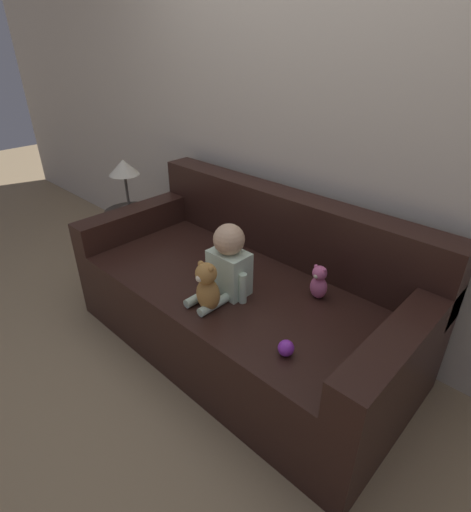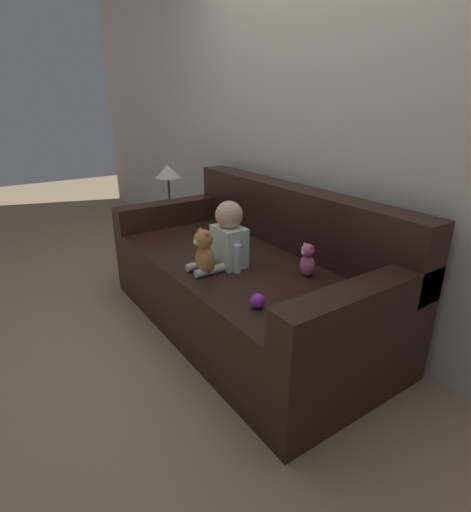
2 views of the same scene
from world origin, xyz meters
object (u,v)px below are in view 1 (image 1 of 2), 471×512
couch (246,299)px  plush_toy_side (319,282)px  teddy_bear_brown (207,287)px  toy_ball (286,348)px  side_table (127,192)px  person_baby (228,264)px

couch → plush_toy_side: size_ratio=10.52×
couch → plush_toy_side: couch is taller
teddy_bear_brown → toy_ball: size_ratio=3.72×
plush_toy_side → teddy_bear_brown: bearing=-126.1°
side_table → teddy_bear_brown: bearing=-17.4°
couch → toy_ball: bearing=-32.7°
toy_ball → side_table: (-1.80, 0.41, 0.13)m
side_table → couch: bearing=-2.4°
plush_toy_side → side_table: size_ratio=0.21×
person_baby → side_table: 1.32m
teddy_bear_brown → plush_toy_side: bearing=53.9°
person_baby → teddy_bear_brown: bearing=-79.2°
teddy_bear_brown → plush_toy_side: 0.57m
couch → person_baby: couch is taller
toy_ball → side_table: 1.85m
teddy_bear_brown → toy_ball: (0.48, 0.01, -0.10)m
couch → side_table: 1.30m
side_table → toy_ball: bearing=-12.7°
teddy_bear_brown → side_table: size_ratio=0.30×
plush_toy_side → toy_ball: bearing=-72.7°
teddy_bear_brown → toy_ball: bearing=1.2°
person_baby → side_table: side_table is taller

